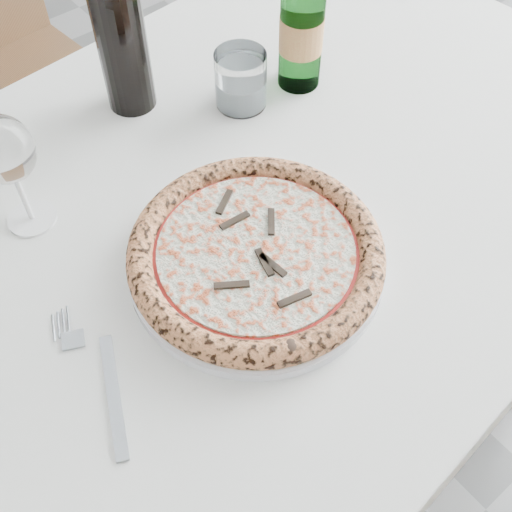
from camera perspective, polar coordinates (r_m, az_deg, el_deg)
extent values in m
cube|color=brown|center=(0.84, -4.31, 2.32)|extent=(1.39, 0.87, 0.04)
cube|color=white|center=(0.82, -4.41, 3.33)|extent=(1.45, 0.94, 0.01)
cube|color=white|center=(1.17, -16.26, 11.44)|extent=(1.38, 0.01, 0.22)
cube|color=white|center=(0.79, 15.16, -20.10)|extent=(1.38, 0.01, 0.22)
cylinder|color=brown|center=(1.56, 7.60, 11.39)|extent=(0.06, 0.06, 0.71)
cube|color=brown|center=(1.55, -20.64, 12.50)|extent=(0.47, 0.47, 0.04)
cylinder|color=brown|center=(1.89, -16.79, 12.34)|extent=(0.04, 0.04, 0.43)
cylinder|color=brown|center=(1.64, -9.62, 6.74)|extent=(0.04, 0.04, 0.43)
cylinder|color=brown|center=(1.54, -20.33, -0.56)|extent=(0.04, 0.04, 0.43)
cylinder|color=white|center=(0.77, 0.00, -0.59)|extent=(0.30, 0.30, 0.01)
torus|color=white|center=(0.76, 0.00, -0.36)|extent=(0.30, 0.30, 0.01)
cylinder|color=tan|center=(0.76, 0.00, 0.00)|extent=(0.30, 0.30, 0.01)
torus|color=#B97042|center=(0.75, 0.00, 0.37)|extent=(0.30, 0.30, 0.03)
cylinder|color=#A92B17|center=(0.75, 0.00, 0.37)|extent=(0.25, 0.25, 0.00)
cylinder|color=beige|center=(0.75, 0.00, 0.51)|extent=(0.23, 0.23, 0.00)
cube|color=#2E2217|center=(0.75, 1.74, 1.84)|extent=(0.04, 0.01, 0.00)
cube|color=#2E2217|center=(0.77, -0.04, 3.52)|extent=(0.03, 0.04, 0.00)
cube|color=#2E2217|center=(0.77, -3.88, 3.10)|extent=(0.02, 0.04, 0.00)
cube|color=#2E2217|center=(0.74, -2.64, 0.22)|extent=(0.04, 0.02, 0.00)
cube|color=#2E2217|center=(0.71, -1.81, -2.33)|extent=(0.04, 0.02, 0.00)
cube|color=#2E2217|center=(0.71, 2.57, -3.38)|extent=(0.02, 0.04, 0.00)
cube|color=#2E2217|center=(0.74, 3.06, 0.20)|extent=(0.03, 0.04, 0.00)
cube|color=#8F959D|center=(0.70, -12.50, -12.04)|extent=(0.07, 0.14, 0.00)
cube|color=#8F959D|center=(0.74, -16.02, -7.09)|extent=(0.03, 0.03, 0.00)
cylinder|color=#8F959D|center=(0.76, -17.63, -6.00)|extent=(0.00, 0.04, 0.00)
cylinder|color=#8F959D|center=(0.76, -17.23, -5.76)|extent=(0.00, 0.04, 0.00)
cylinder|color=#8F959D|center=(0.76, -16.83, -5.52)|extent=(0.00, 0.04, 0.00)
cylinder|color=#8F959D|center=(0.76, -16.43, -5.28)|extent=(0.00, 0.04, 0.00)
cylinder|color=white|center=(0.86, -19.26, 3.18)|extent=(0.06, 0.06, 0.00)
cylinder|color=white|center=(0.83, -20.04, 5.08)|extent=(0.01, 0.01, 0.08)
ellipsoid|color=white|center=(0.78, -21.57, 8.78)|extent=(0.07, 0.07, 0.08)
cylinder|color=white|center=(0.95, -1.37, 15.40)|extent=(0.07, 0.07, 0.08)
cylinder|color=silver|center=(0.97, -1.35, 14.44)|extent=(0.07, 0.07, 0.04)
cylinder|color=#428347|center=(0.97, 4.03, 18.88)|extent=(0.06, 0.06, 0.16)
cylinder|color=#C7BA5F|center=(0.97, 4.05, 19.12)|extent=(0.06, 0.06, 0.05)
cylinder|color=black|center=(0.94, -11.81, 17.92)|extent=(0.07, 0.07, 0.20)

